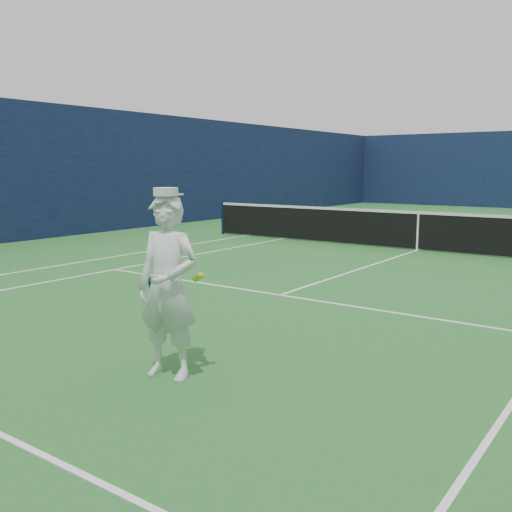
# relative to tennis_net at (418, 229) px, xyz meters

# --- Properties ---
(ground) EXTENTS (80.00, 80.00, 0.00)m
(ground) POSITION_rel_tennis_net_xyz_m (0.00, 0.00, -0.55)
(ground) COLOR #27682A
(ground) RESTS_ON ground
(court_markings) EXTENTS (11.03, 23.83, 0.01)m
(court_markings) POSITION_rel_tennis_net_xyz_m (0.00, 0.00, -0.55)
(court_markings) COLOR white
(court_markings) RESTS_ON ground
(windscreen_fence) EXTENTS (20.12, 36.12, 4.00)m
(windscreen_fence) POSITION_rel_tennis_net_xyz_m (0.00, 0.00, 1.45)
(windscreen_fence) COLOR #101A3A
(windscreen_fence) RESTS_ON ground
(tennis_net) EXTENTS (12.88, 0.09, 1.07)m
(tennis_net) POSITION_rel_tennis_net_xyz_m (0.00, 0.00, 0.00)
(tennis_net) COLOR #141E4C
(tennis_net) RESTS_ON ground
(tennis_player) EXTENTS (0.84, 0.56, 1.91)m
(tennis_player) POSITION_rel_tennis_net_xyz_m (1.13, -10.16, 0.38)
(tennis_player) COLOR white
(tennis_player) RESTS_ON ground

